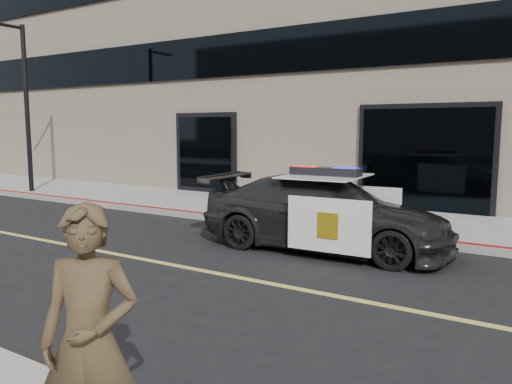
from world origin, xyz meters
The scene contains 6 objects.
ground centered at (0.00, 0.00, 0.00)m, with size 120.00×120.00×0.00m, color black.
sidewalk_n centered at (0.00, 5.25, 0.07)m, with size 60.00×3.50×0.15m, color gray.
police_car centered at (-1.68, 2.37, 0.69)m, with size 2.39×4.88×1.54m.
fire_hydrant centered at (-4.49, 4.36, 0.48)m, with size 0.32×0.44×0.71m.
street_light centered at (-13.11, 3.92, 3.14)m, with size 0.15×1.37×5.41m.
pedestrian_a centered at (-0.26, -4.19, 0.99)m, with size 0.73×0.64×1.68m, color #493923.
Camera 1 is at (2.10, -6.08, 2.26)m, focal length 35.00 mm.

